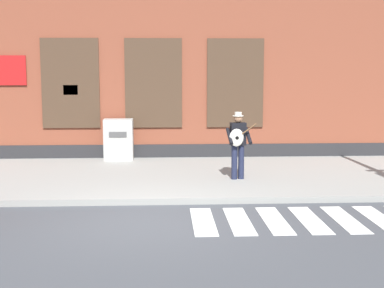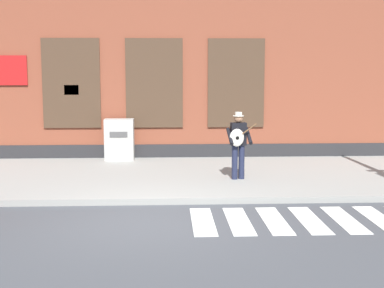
% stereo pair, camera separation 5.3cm
% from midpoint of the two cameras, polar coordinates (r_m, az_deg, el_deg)
% --- Properties ---
extents(ground_plane, '(160.00, 160.00, 0.00)m').
position_cam_midpoint_polar(ground_plane, '(10.22, -4.68, -8.38)').
color(ground_plane, '#424449').
extents(sidewalk, '(28.00, 5.53, 0.14)m').
position_cam_midpoint_polar(sidewalk, '(14.18, -4.11, -3.49)').
color(sidewalk, gray).
rests_on(sidewalk, ground).
extents(building_backdrop, '(28.00, 4.06, 6.23)m').
position_cam_midpoint_polar(building_backdrop, '(18.67, -3.83, 8.62)').
color(building_backdrop, brown).
rests_on(building_backdrop, ground).
extents(crosswalk, '(5.20, 1.90, 0.01)m').
position_cam_midpoint_polar(crosswalk, '(10.69, 14.32, -7.83)').
color(crosswalk, silver).
rests_on(crosswalk, ground).
extents(busker, '(0.74, 0.57, 1.69)m').
position_cam_midpoint_polar(busker, '(13.37, 5.06, 0.30)').
color(busker, '#1E233D').
rests_on(busker, sidewalk).
extents(utility_box, '(0.88, 0.53, 1.26)m').
position_cam_midpoint_polar(utility_box, '(16.41, -7.66, 0.47)').
color(utility_box, '#ADADA8').
rests_on(utility_box, sidewalk).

